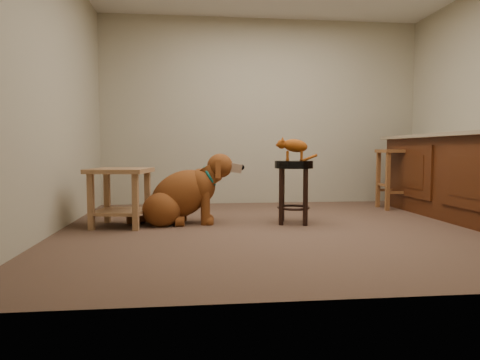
{
  "coord_description": "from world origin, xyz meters",
  "views": [
    {
      "loc": [
        -0.99,
        -4.05,
        0.76
      ],
      "look_at": [
        -0.51,
        0.3,
        0.45
      ],
      "focal_mm": 32.0,
      "sensor_mm": 36.0,
      "label": 1
    }
  ],
  "objects": [
    {
      "name": "room_shell",
      "position": [
        0.0,
        0.0,
        1.68
      ],
      "size": [
        4.54,
        4.04,
        2.62
      ],
      "color": "#A9A388",
      "rests_on": "ground"
    },
    {
      "name": "side_table",
      "position": [
        -1.7,
        0.26,
        0.38
      ],
      "size": [
        0.64,
        0.64,
        0.58
      ],
      "rotation": [
        0.0,
        0.0,
        -0.16
      ],
      "color": "#936A44",
      "rests_on": "ground"
    },
    {
      "name": "padded_stool",
      "position": [
        0.04,
        0.25,
        0.46
      ],
      "size": [
        0.41,
        0.41,
        0.65
      ],
      "rotation": [
        0.0,
        0.0,
        -0.25
      ],
      "color": "black",
      "rests_on": "ground"
    },
    {
      "name": "cabinet_run",
      "position": [
        1.94,
        0.3,
        0.44
      ],
      "size": [
        0.7,
        2.56,
        0.94
      ],
      "color": "#4C220D",
      "rests_on": "ground"
    },
    {
      "name": "floor",
      "position": [
        0.0,
        0.0,
        0.0
      ],
      "size": [
        4.5,
        4.0,
        0.01
      ],
      "primitive_type": "cube",
      "color": "brown",
      "rests_on": "ground"
    },
    {
      "name": "wood_stool",
      "position": [
        1.61,
        1.18,
        0.4
      ],
      "size": [
        0.44,
        0.44,
        0.77
      ],
      "rotation": [
        0.0,
        0.0,
        -0.07
      ],
      "color": "brown",
      "rests_on": "ground"
    },
    {
      "name": "tabby_kitten",
      "position": [
        0.03,
        0.25,
        0.79
      ],
      "size": [
        0.44,
        0.19,
        0.27
      ],
      "rotation": [
        0.0,
        0.0,
        -0.25
      ],
      "color": "#883D0D",
      "rests_on": "padded_stool"
    },
    {
      "name": "golden_retriever",
      "position": [
        -1.1,
        0.36,
        0.29
      ],
      "size": [
        1.22,
        0.61,
        0.77
      ],
      "rotation": [
        0.0,
        0.0,
        -0.05
      ],
      "color": "#653213",
      "rests_on": "ground"
    }
  ]
}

